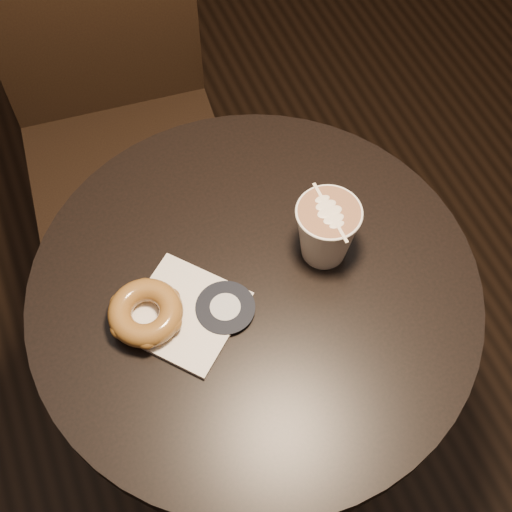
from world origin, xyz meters
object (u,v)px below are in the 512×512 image
chair (113,101)px  doughnut (146,313)px  cafe_table (255,340)px  pastry_bag (185,314)px  latte_cup (326,232)px

chair → doughnut: bearing=-93.3°
cafe_table → doughnut: size_ratio=6.76×
chair → pastry_bag: 0.63m
cafe_table → pastry_bag: 0.23m
pastry_bag → latte_cup: latte_cup is taller
cafe_table → chair: 0.61m
chair → doughnut: (-0.09, -0.59, 0.18)m
cafe_table → doughnut: (-0.17, 0.01, 0.23)m
chair → doughnut: 0.63m
chair → doughnut: chair is taller
chair → pastry_bag: chair is taller
doughnut → latte_cup: latte_cup is taller
doughnut → latte_cup: 0.30m
doughnut → latte_cup: bearing=1.9°
pastry_bag → latte_cup: 0.25m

